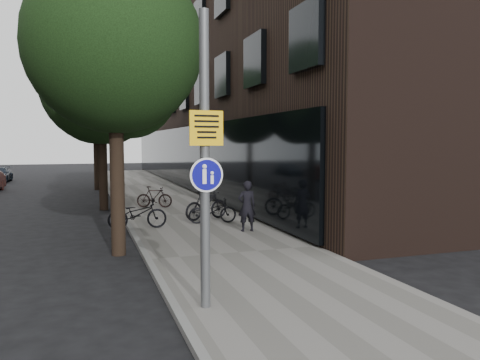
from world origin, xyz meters
name	(u,v)px	position (x,y,z in m)	size (l,w,h in m)	color
ground	(283,300)	(0.00, 0.00, 0.00)	(120.00, 120.00, 0.00)	black
sidewalk	(184,216)	(0.25, 10.00, 0.06)	(4.50, 60.00, 0.12)	slate
curb_edge	(124,218)	(-2.00, 10.00, 0.07)	(0.15, 60.00, 0.13)	slate
building_right_dark_brick	(267,51)	(8.50, 22.00, 9.00)	(12.00, 40.00, 18.00)	black
street_tree_near	(117,54)	(-2.53, 4.64, 5.11)	(4.40, 4.40, 7.50)	black
street_tree_mid	(103,90)	(-2.53, 13.14, 5.11)	(5.00, 5.00, 7.80)	black
street_tree_far	(97,106)	(-2.53, 22.14, 5.11)	(5.00, 5.00, 7.80)	black
signpost	(205,160)	(-1.52, -0.21, 2.59)	(0.57, 0.16, 4.89)	#595B5E
pedestrian	(247,206)	(1.38, 5.91, 0.91)	(0.58, 0.38, 1.58)	black
parked_bike_facade_near	(212,211)	(0.76, 7.68, 0.55)	(0.57, 1.64, 0.86)	black
parked_bike_facade_far	(206,205)	(0.74, 8.44, 0.65)	(0.50, 1.76, 1.06)	black
parked_bike_curb_near	(137,214)	(-1.80, 7.42, 0.61)	(0.65, 1.85, 0.97)	black
parked_bike_curb_far	(154,197)	(-0.57, 12.18, 0.57)	(0.43, 1.51, 0.91)	black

